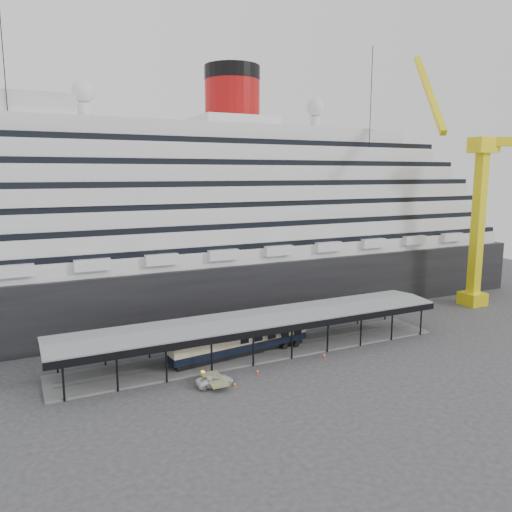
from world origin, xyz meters
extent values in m
plane|color=#323234|center=(0.00, 0.00, 0.00)|extent=(200.00, 200.00, 0.00)
cube|color=black|center=(0.00, 32.00, 5.00)|extent=(130.00, 30.00, 10.00)
cylinder|color=#A70D0D|center=(8.00, 32.00, 37.40)|extent=(10.00, 10.00, 9.00)
cylinder|color=black|center=(8.00, 32.00, 42.65)|extent=(10.10, 10.10, 2.50)
sphere|color=silver|center=(-18.00, 32.00, 37.70)|extent=(3.60, 3.60, 3.60)
sphere|color=silver|center=(26.00, 32.00, 37.70)|extent=(3.60, 3.60, 3.60)
cube|color=slate|center=(0.00, 5.00, 0.12)|extent=(56.00, 8.00, 0.24)
cube|color=slate|center=(0.00, 4.28, 0.28)|extent=(54.00, 0.08, 0.10)
cube|color=slate|center=(0.00, 5.72, 0.28)|extent=(54.00, 0.08, 0.10)
cube|color=black|center=(0.00, 0.50, 4.45)|extent=(56.00, 0.18, 0.90)
cube|color=black|center=(0.00, 9.50, 4.45)|extent=(56.00, 0.18, 0.90)
cube|color=slate|center=(0.00, 5.00, 5.18)|extent=(56.00, 9.00, 0.24)
cylinder|color=black|center=(-29.22, 21.75, 23.60)|extent=(0.12, 0.12, 47.21)
cube|color=yellow|center=(48.00, 10.00, 1.20)|extent=(4.00, 4.00, 2.40)
cube|color=yellow|center=(48.00, 10.00, 15.40)|extent=(1.80, 1.80, 26.00)
cube|color=yellow|center=(48.00, 10.00, 29.80)|extent=(5.00, 3.20, 2.80)
cube|color=yellow|center=(39.13, 15.12, 39.20)|extent=(11.42, 18.78, 16.80)
cube|color=yellow|center=(51.03, 8.25, 30.40)|extent=(6.00, 4.39, 1.60)
cylinder|color=black|center=(30.26, 20.24, 23.60)|extent=(0.12, 0.12, 47.21)
imported|color=silver|center=(-9.65, -2.57, 0.62)|extent=(4.45, 2.09, 1.23)
cube|color=black|center=(-2.84, 5.00, 0.57)|extent=(19.95, 4.59, 0.66)
cube|color=black|center=(-2.84, 5.00, 1.42)|extent=(20.93, 5.08, 1.04)
cube|color=beige|center=(-2.84, 5.00, 2.55)|extent=(20.94, 5.12, 1.23)
cube|color=black|center=(-2.84, 5.00, 3.36)|extent=(20.93, 5.08, 0.38)
cube|color=#D4520B|center=(-7.70, -3.99, 0.01)|extent=(0.39, 0.39, 0.03)
cone|color=#D4520B|center=(-7.70, -3.99, 0.34)|extent=(0.32, 0.32, 0.64)
cylinder|color=white|center=(-7.70, -3.99, 0.40)|extent=(0.20, 0.20, 0.12)
cube|color=red|center=(-3.58, -1.75, 0.01)|extent=(0.41, 0.41, 0.03)
cone|color=red|center=(-3.58, -1.75, 0.34)|extent=(0.35, 0.35, 0.64)
cylinder|color=white|center=(-3.58, -1.75, 0.40)|extent=(0.20, 0.20, 0.12)
cube|color=#E83B0C|center=(6.96, -0.91, 0.01)|extent=(0.44, 0.44, 0.03)
cone|color=#E83B0C|center=(6.96, -0.91, 0.37)|extent=(0.37, 0.37, 0.70)
cylinder|color=white|center=(6.96, -0.91, 0.44)|extent=(0.22, 0.22, 0.14)
camera|label=1|loc=(-29.84, -54.59, 24.80)|focal=35.00mm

